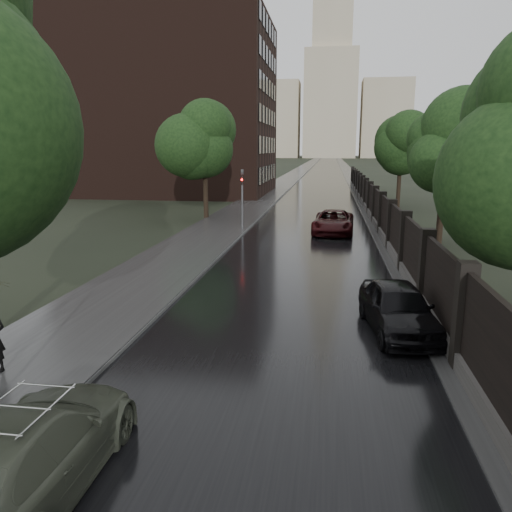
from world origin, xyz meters
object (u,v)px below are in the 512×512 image
(volga_sedan, at_px, (25,454))
(car_right_far, at_px, (333,222))
(tree_left_far, at_px, (205,149))
(tree_right_b, at_px, (445,155))
(car_right_near, at_px, (398,308))
(tree_right_c, at_px, (401,153))
(traffic_light, at_px, (242,194))

(volga_sedan, distance_m, car_right_far, 25.98)
(tree_left_far, xyz_separation_m, tree_right_b, (15.50, -8.00, -0.29))
(volga_sedan, xyz_separation_m, car_right_near, (6.56, 8.18, 0.00))
(car_right_far, bearing_deg, tree_right_c, 72.02)
(car_right_far, bearing_deg, tree_right_b, -21.87)
(tree_right_c, xyz_separation_m, car_right_near, (-4.10, -32.60, -4.21))
(tree_right_c, xyz_separation_m, car_right_far, (-5.90, -15.24, -4.20))
(car_right_near, xyz_separation_m, car_right_far, (-1.80, 17.36, 0.00))
(car_right_near, bearing_deg, tree_left_far, 109.14)
(traffic_light, relative_size, volga_sedan, 0.79)
(tree_right_b, relative_size, car_right_far, 1.31)
(traffic_light, height_order, car_right_near, traffic_light)
(tree_left_far, relative_size, traffic_light, 1.85)
(tree_right_c, xyz_separation_m, volga_sedan, (-10.66, -40.78, -4.21))
(car_right_far, bearing_deg, tree_left_far, 154.55)
(car_right_near, height_order, car_right_far, car_right_far)
(tree_left_far, xyz_separation_m, car_right_near, (11.40, -22.60, -4.50))
(traffic_light, distance_m, car_right_far, 6.13)
(tree_right_b, distance_m, volga_sedan, 25.50)
(tree_left_far, distance_m, car_right_far, 11.83)
(tree_right_b, relative_size, volga_sedan, 1.38)
(tree_right_c, relative_size, car_right_near, 1.61)
(volga_sedan, bearing_deg, car_right_far, -101.98)
(tree_left_far, bearing_deg, car_right_far, -28.64)
(volga_sedan, bearing_deg, tree_right_c, -106.07)
(tree_right_c, bearing_deg, volga_sedan, -104.64)
(car_right_near, relative_size, car_right_far, 0.81)
(car_right_far, bearing_deg, volga_sedan, -97.36)
(traffic_light, bearing_deg, car_right_far, -2.30)
(volga_sedan, xyz_separation_m, car_right_far, (4.76, 25.54, 0.01))
(tree_right_b, distance_m, traffic_light, 12.44)
(tree_left_far, xyz_separation_m, volga_sedan, (4.84, -30.78, -4.51))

